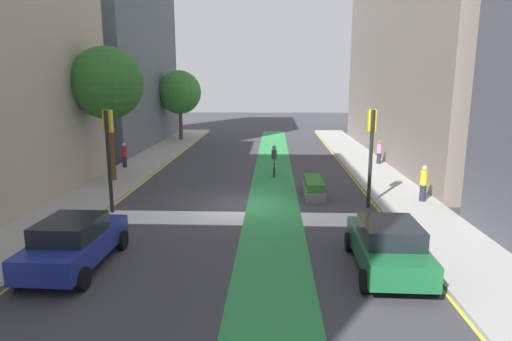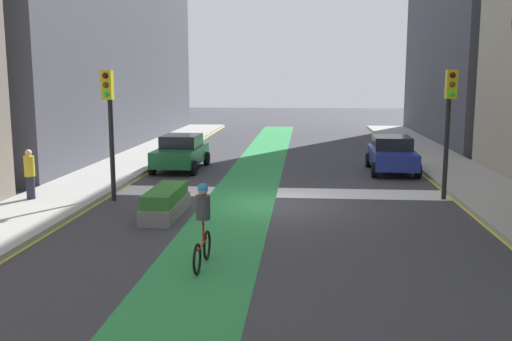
# 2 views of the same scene
# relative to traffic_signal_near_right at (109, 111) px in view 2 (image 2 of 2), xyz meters

# --- Properties ---
(ground_plane) EXTENTS (120.00, 120.00, 0.00)m
(ground_plane) POSITION_rel_traffic_signal_near_right_xyz_m (-5.61, 0.06, -3.07)
(ground_plane) COLOR #38383D
(bike_lane_paint) EXTENTS (2.40, 60.00, 0.01)m
(bike_lane_paint) POSITION_rel_traffic_signal_near_right_xyz_m (-4.29, 0.06, -3.06)
(bike_lane_paint) COLOR #2D8C47
(bike_lane_paint) RESTS_ON ground_plane
(crosswalk_band) EXTENTS (12.00, 1.80, 0.01)m
(crosswalk_band) POSITION_rel_traffic_signal_near_right_xyz_m (-5.61, -1.94, -3.06)
(crosswalk_band) COLOR silver
(crosswalk_band) RESTS_ON ground_plane
(sidewalk_left) EXTENTS (3.00, 60.00, 0.15)m
(sidewalk_left) POSITION_rel_traffic_signal_near_right_xyz_m (-13.11, 0.06, -2.99)
(sidewalk_left) COLOR #9E9E99
(sidewalk_left) RESTS_ON ground_plane
(curb_stripe_left) EXTENTS (0.16, 60.00, 0.01)m
(curb_stripe_left) POSITION_rel_traffic_signal_near_right_xyz_m (-11.61, 0.06, -3.06)
(curb_stripe_left) COLOR yellow
(curb_stripe_left) RESTS_ON ground_plane
(sidewalk_right) EXTENTS (3.00, 60.00, 0.15)m
(sidewalk_right) POSITION_rel_traffic_signal_near_right_xyz_m (1.89, 0.06, -2.99)
(sidewalk_right) COLOR #9E9E99
(sidewalk_right) RESTS_ON ground_plane
(curb_stripe_right) EXTENTS (0.16, 60.00, 0.01)m
(curb_stripe_right) POSITION_rel_traffic_signal_near_right_xyz_m (0.39, 0.06, -3.06)
(curb_stripe_right) COLOR yellow
(curb_stripe_right) RESTS_ON ground_plane
(traffic_signal_near_right) EXTENTS (0.35, 0.52, 4.38)m
(traffic_signal_near_right) POSITION_rel_traffic_signal_near_right_xyz_m (0.00, 0.00, 0.00)
(traffic_signal_near_right) COLOR black
(traffic_signal_near_right) RESTS_ON ground_plane
(traffic_signal_near_left) EXTENTS (0.35, 0.52, 4.40)m
(traffic_signal_near_left) POSITION_rel_traffic_signal_near_right_xyz_m (-11.28, -1.18, 0.01)
(traffic_signal_near_left) COLOR black
(traffic_signal_near_left) RESTS_ON ground_plane
(car_green_right_near) EXTENTS (2.10, 4.24, 1.57)m
(car_green_right_near) POSITION_rel_traffic_signal_near_right_xyz_m (-0.87, -6.86, -2.27)
(car_green_right_near) COLOR #196033
(car_green_right_near) RESTS_ON ground_plane
(car_blue_left_near) EXTENTS (2.10, 4.24, 1.57)m
(car_blue_left_near) POSITION_rel_traffic_signal_near_right_xyz_m (-10.31, -6.97, -2.27)
(car_blue_left_near) COLOR navy
(car_blue_left_near) RESTS_ON ground_plane
(cyclist_in_lane) EXTENTS (0.32, 1.73, 1.86)m
(cyclist_in_lane) POSITION_rel_traffic_signal_near_right_xyz_m (-4.24, 6.38, -2.10)
(cyclist_in_lane) COLOR black
(cyclist_in_lane) RESTS_ON ground_plane
(pedestrian_sidewalk_right_a) EXTENTS (0.34, 0.34, 1.66)m
(pedestrian_sidewalk_right_a) POSITION_rel_traffic_signal_near_right_xyz_m (2.61, 0.53, -2.07)
(pedestrian_sidewalk_right_a) COLOR #262638
(pedestrian_sidewalk_right_a) RESTS_ON sidewalk_right
(median_planter) EXTENTS (0.92, 3.01, 0.85)m
(median_planter) POSITION_rel_traffic_signal_near_right_xyz_m (-2.29, 1.87, -2.67)
(median_planter) COLOR slate
(median_planter) RESTS_ON ground_plane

